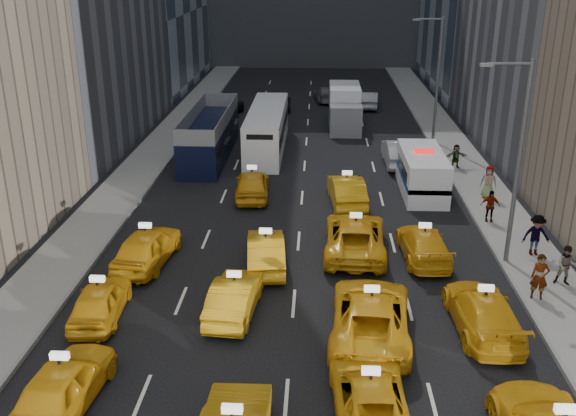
# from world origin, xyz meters

# --- Properties ---
(sidewalk_west) EXTENTS (3.00, 90.00, 0.15)m
(sidewalk_west) POSITION_xyz_m (-10.50, 25.00, 0.07)
(sidewalk_west) COLOR gray
(sidewalk_west) RESTS_ON ground
(sidewalk_east) EXTENTS (3.00, 90.00, 0.15)m
(sidewalk_east) POSITION_xyz_m (10.50, 25.00, 0.07)
(sidewalk_east) COLOR gray
(sidewalk_east) RESTS_ON ground
(curb_west) EXTENTS (0.15, 90.00, 0.18)m
(curb_west) POSITION_xyz_m (-9.05, 25.00, 0.09)
(curb_west) COLOR slate
(curb_west) RESTS_ON ground
(curb_east) EXTENTS (0.15, 90.00, 0.18)m
(curb_east) POSITION_xyz_m (9.05, 25.00, 0.09)
(curb_east) COLOR slate
(curb_east) RESTS_ON ground
(streetlight_near) EXTENTS (2.15, 0.22, 9.00)m
(streetlight_near) POSITION_xyz_m (9.18, 12.00, 4.92)
(streetlight_near) COLOR #595B60
(streetlight_near) RESTS_ON ground
(streetlight_far) EXTENTS (2.15, 0.22, 9.00)m
(streetlight_far) POSITION_xyz_m (9.18, 32.00, 4.92)
(streetlight_far) COLOR #595B60
(streetlight_far) RESTS_ON ground
(taxi_4) EXTENTS (2.26, 4.73, 1.56)m
(taxi_4) POSITION_xyz_m (-6.67, 1.48, 0.78)
(taxi_4) COLOR orange
(taxi_4) RESTS_ON ground
(taxi_6) EXTENTS (2.41, 4.88, 1.33)m
(taxi_6) POSITION_xyz_m (2.50, 1.50, 0.67)
(taxi_6) COLOR orange
(taxi_6) RESTS_ON ground
(taxi_8) EXTENTS (1.91, 4.26, 1.42)m
(taxi_8) POSITION_xyz_m (-7.24, 6.59, 0.71)
(taxi_8) COLOR orange
(taxi_8) RESTS_ON ground
(taxi_9) EXTENTS (1.93, 4.53, 1.45)m
(taxi_9) POSITION_xyz_m (-2.22, 7.16, 0.73)
(taxi_9) COLOR orange
(taxi_9) RESTS_ON ground
(taxi_10) EXTENTS (3.23, 6.16, 1.65)m
(taxi_10) POSITION_xyz_m (2.83, 5.87, 0.83)
(taxi_10) COLOR orange
(taxi_10) RESTS_ON ground
(taxi_11) EXTENTS (2.31, 5.28, 1.51)m
(taxi_11) POSITION_xyz_m (6.94, 6.39, 0.76)
(taxi_11) COLOR orange
(taxi_11) RESTS_ON ground
(taxi_12) EXTENTS (2.49, 4.99, 1.63)m
(taxi_12) POSITION_xyz_m (-6.63, 11.22, 0.82)
(taxi_12) COLOR orange
(taxi_12) RESTS_ON ground
(taxi_13) EXTENTS (2.03, 4.67, 1.50)m
(taxi_13) POSITION_xyz_m (-1.35, 11.18, 0.75)
(taxi_13) COLOR orange
(taxi_13) RESTS_ON ground
(taxi_14) EXTENTS (2.97, 5.99, 1.63)m
(taxi_14) POSITION_xyz_m (2.63, 12.84, 0.82)
(taxi_14) COLOR orange
(taxi_14) RESTS_ON ground
(taxi_15) EXTENTS (2.19, 4.90, 1.40)m
(taxi_15) POSITION_xyz_m (5.69, 12.36, 0.70)
(taxi_15) COLOR orange
(taxi_15) RESTS_ON ground
(taxi_16) EXTENTS (2.16, 4.73, 1.57)m
(taxi_16) POSITION_xyz_m (-2.82, 19.92, 0.79)
(taxi_16) COLOR orange
(taxi_16) RESTS_ON ground
(taxi_17) EXTENTS (2.18, 5.03, 1.61)m
(taxi_17) POSITION_xyz_m (2.47, 19.05, 0.80)
(taxi_17) COLOR orange
(taxi_17) RESTS_ON ground
(nypd_van) EXTENTS (2.60, 6.10, 2.58)m
(nypd_van) POSITION_xyz_m (6.87, 21.23, 1.17)
(nypd_van) COLOR white
(nypd_van) RESTS_ON ground
(double_decker) EXTENTS (3.86, 11.29, 3.22)m
(double_decker) POSITION_xyz_m (-6.50, 27.88, 1.59)
(double_decker) COLOR black
(double_decker) RESTS_ON ground
(city_bus) EXTENTS (2.83, 11.47, 2.94)m
(city_bus) POSITION_xyz_m (-2.75, 29.74, 1.45)
(city_bus) COLOR white
(city_bus) RESTS_ON ground
(box_truck) EXTENTS (2.45, 7.04, 3.21)m
(box_truck) POSITION_xyz_m (2.95, 36.47, 1.58)
(box_truck) COLOR silver
(box_truck) RESTS_ON ground
(misc_car_0) EXTENTS (1.89, 5.10, 1.67)m
(misc_car_0) POSITION_xyz_m (6.14, 26.55, 0.83)
(misc_car_0) COLOR #B4B7BC
(misc_car_0) RESTS_ON ground
(misc_car_1) EXTENTS (3.15, 5.72, 1.52)m
(misc_car_1) POSITION_xyz_m (-7.23, 40.05, 0.76)
(misc_car_1) COLOR black
(misc_car_1) RESTS_ON ground
(misc_car_2) EXTENTS (2.56, 5.04, 1.40)m
(misc_car_2) POSITION_xyz_m (1.54, 46.39, 0.70)
(misc_car_2) COLOR slate
(misc_car_2) RESTS_ON ground
(misc_car_3) EXTENTS (1.88, 4.35, 1.46)m
(misc_car_3) POSITION_xyz_m (-2.50, 42.62, 0.73)
(misc_car_3) COLOR black
(misc_car_3) RESTS_ON ground
(misc_car_4) EXTENTS (1.90, 4.54, 1.46)m
(misc_car_4) POSITION_xyz_m (5.42, 43.72, 0.73)
(misc_car_4) COLOR #A3A5AA
(misc_car_4) RESTS_ON ground
(pedestrian_0) EXTENTS (0.77, 0.59, 1.88)m
(pedestrian_0) POSITION_xyz_m (9.61, 8.61, 1.09)
(pedestrian_0) COLOR gray
(pedestrian_0) RESTS_ON sidewalk_east
(pedestrian_1) EXTENTS (0.92, 0.67, 1.71)m
(pedestrian_1) POSITION_xyz_m (11.08, 9.84, 1.00)
(pedestrian_1) COLOR gray
(pedestrian_1) RESTS_ON sidewalk_east
(pedestrian_2) EXTENTS (1.27, 0.59, 1.92)m
(pedestrian_2) POSITION_xyz_m (10.72, 12.66, 1.11)
(pedestrian_2) COLOR gray
(pedestrian_2) RESTS_ON sidewalk_east
(pedestrian_3) EXTENTS (1.01, 0.55, 1.65)m
(pedestrian_3) POSITION_xyz_m (9.64, 16.62, 0.98)
(pedestrian_3) COLOR gray
(pedestrian_3) RESTS_ON sidewalk_east
(pedestrian_4) EXTENTS (1.00, 0.72, 1.84)m
(pedestrian_4) POSITION_xyz_m (10.40, 20.11, 1.07)
(pedestrian_4) COLOR gray
(pedestrian_4) RESTS_ON sidewalk_east
(pedestrian_5) EXTENTS (1.47, 0.64, 1.53)m
(pedestrian_5) POSITION_xyz_m (9.68, 25.57, 0.91)
(pedestrian_5) COLOR gray
(pedestrian_5) RESTS_ON sidewalk_east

